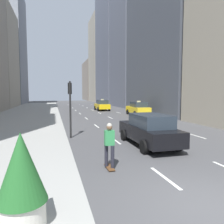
% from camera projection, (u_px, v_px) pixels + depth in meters
% --- Properties ---
extents(ground_plane, '(160.00, 160.00, 0.00)m').
position_uv_depth(ground_plane, '(211.00, 206.00, 5.51)').
color(ground_plane, '#474749').
extents(sidewalk_left, '(8.00, 66.00, 0.15)m').
position_uv_depth(sidewalk_left, '(29.00, 114.00, 29.66)').
color(sidewalk_left, '#9E9E99').
rests_on(sidewalk_left, ground).
extents(lane_markings, '(5.72, 56.00, 0.01)m').
position_uv_depth(lane_markings, '(104.00, 115.00, 28.31)').
color(lane_markings, white).
rests_on(lane_markings, ground).
extents(building_row_right, '(6.00, 95.31, 35.31)m').
position_uv_depth(building_row_right, '(122.00, 47.00, 51.07)').
color(building_row_right, '#A89E89').
rests_on(building_row_right, ground).
extents(taxi_lead, '(2.02, 4.40, 1.87)m').
position_uv_depth(taxi_lead, '(138.00, 108.00, 28.20)').
color(taxi_lead, yellow).
rests_on(taxi_lead, ground).
extents(taxi_second, '(2.02, 4.40, 1.87)m').
position_uv_depth(taxi_second, '(102.00, 105.00, 35.99)').
color(taxi_second, yellow).
rests_on(taxi_second, ground).
extents(sedan_black_near, '(2.02, 4.94, 1.73)m').
position_uv_depth(sedan_black_near, '(149.00, 130.00, 11.84)').
color(sedan_black_near, black).
rests_on(sedan_black_near, ground).
extents(skateboarder, '(0.36, 0.80, 1.75)m').
position_uv_depth(skateboarder, '(109.00, 144.00, 8.20)').
color(skateboarder, brown).
rests_on(skateboarder, ground).
extents(planter_with_shrub, '(1.00, 1.00, 1.95)m').
position_uv_depth(planter_with_shrub, '(22.00, 179.00, 4.34)').
color(planter_with_shrub, silver).
rests_on(planter_with_shrub, sidewalk_left).
extents(traffic_light_pole, '(0.24, 0.42, 3.60)m').
position_uv_depth(traffic_light_pole, '(70.00, 100.00, 13.83)').
color(traffic_light_pole, black).
rests_on(traffic_light_pole, ground).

